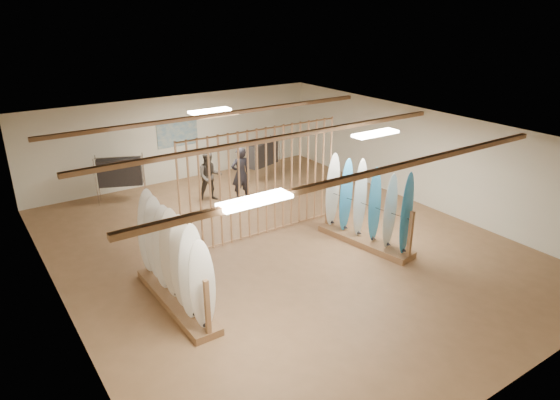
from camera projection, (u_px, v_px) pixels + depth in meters
floor at (280, 245)px, 12.29m from camera, size 12.00×12.00×0.00m
ceiling at (280, 134)px, 11.25m from camera, size 12.00×12.00×0.00m
wall_back at (178, 139)px, 16.38m from camera, size 12.00×0.00×12.00m
wall_front at (514, 315)px, 7.16m from camera, size 12.00×0.00×12.00m
wall_left at (55, 246)px, 9.16m from camera, size 0.00×12.00×12.00m
wall_right at (423, 158)px, 14.38m from camera, size 0.00×12.00×12.00m
ceiling_slats at (280, 138)px, 11.28m from camera, size 9.50×6.12×0.10m
light_panels at (280, 137)px, 11.27m from camera, size 1.20×0.35×0.06m
bamboo_partition at (262, 183)px, 12.38m from camera, size 4.45×0.05×2.78m
poster at (177, 133)px, 16.29m from camera, size 1.40×0.03×0.90m
rack_left at (174, 273)px, 9.66m from camera, size 0.58×2.90×2.02m
rack_right at (366, 217)px, 12.10m from camera, size 0.98×2.64×2.08m
clothing_rack_a at (120, 172)px, 14.63m from camera, size 1.28×0.79×1.43m
clothing_rack_b at (263, 154)px, 16.50m from camera, size 1.23×0.69×1.37m
shopper_a at (241, 170)px, 14.79m from camera, size 0.71×0.52×1.85m
shopper_b at (210, 173)px, 14.76m from camera, size 0.98×0.86×1.71m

